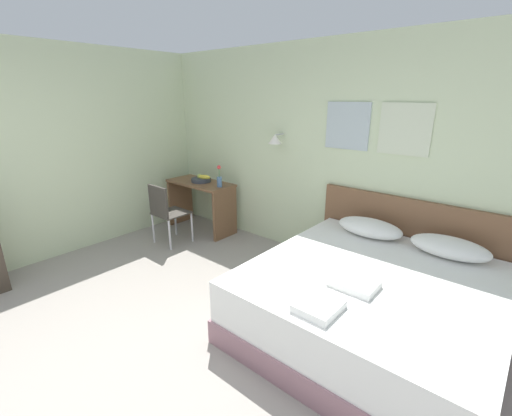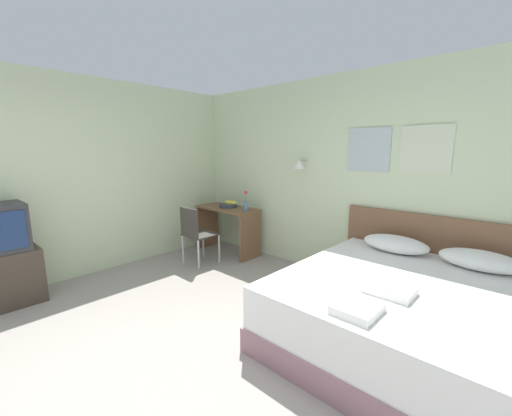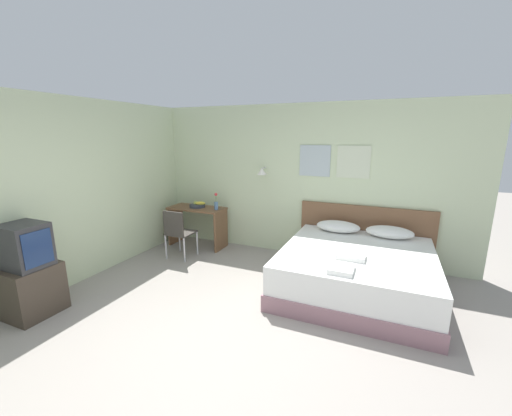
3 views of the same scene
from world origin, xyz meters
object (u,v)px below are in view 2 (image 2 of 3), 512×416
desk_chair (195,231)px  bed (406,316)px  headboard (439,261)px  flower_vase (246,204)px  pillow_left (395,244)px  folded_towel_mid_bed (357,308)px  tv_stand (11,277)px  pillow_right (480,260)px  desk (228,222)px  folded_towel_near_foot (389,290)px  fruit_bowl (229,205)px  television (3,227)px

desk_chair → bed: bearing=-0.1°
headboard → flower_vase: size_ratio=6.71×
pillow_left → desk_chair: desk_chair is taller
folded_towel_mid_bed → tv_stand: folded_towel_mid_bed is taller
pillow_right → desk: 3.44m
bed → folded_towel_near_foot: 0.45m
pillow_left → desk_chair: 2.71m
folded_towel_near_foot → fruit_bowl: size_ratio=1.16×
fruit_bowl → flower_vase: size_ratio=0.97×
desk_chair → fruit_bowl: (-0.06, 0.73, 0.29)m
folded_towel_near_foot → desk_chair: desk_chair is taller
headboard → tv_stand: headboard is taller
fruit_bowl → television: size_ratio=0.59×
bed → tv_stand: 4.11m
desk → bed: bearing=-13.1°
folded_towel_near_foot → desk_chair: 2.95m
bed → fruit_bowl: (-3.04, 0.73, 0.51)m
pillow_left → fruit_bowl: bearing=-179.0°
headboard → pillow_right: size_ratio=3.07×
headboard → pillow_left: size_ratio=3.07×
pillow_right → folded_towel_mid_bed: size_ratio=2.18×
headboard → desk: (-3.05, -0.34, 0.03)m
bed → desk_chair: (-2.98, 0.00, 0.22)m
fruit_bowl → tv_stand: size_ratio=0.50×
pillow_left → flower_vase: bearing=-177.9°
pillow_left → television: television is taller
fruit_bowl → flower_vase: flower_vase is taller
bed → folded_towel_mid_bed: 0.83m
folded_towel_near_foot → fruit_bowl: (-2.99, 1.04, 0.19)m
fruit_bowl → tv_stand: 2.94m
pillow_left → folded_towel_near_foot: pillow_left is taller
headboard → television: (-3.51, -3.18, 0.37)m
pillow_left → desk_chair: bearing=-163.4°
headboard → desk_chair: headboard is taller
pillow_left → headboard: bearing=35.1°
desk → desk_chair: size_ratio=1.24×
bed → flower_vase: size_ratio=6.44×
fruit_bowl → television: 2.90m
pillow_left → folded_towel_near_foot: size_ratio=1.94×
folded_towel_mid_bed → desk: bearing=153.5°
headboard → fruit_bowl: bearing=-174.1°
bed → desk_chair: size_ratio=2.33×
fruit_bowl → tv_stand: fruit_bowl is taller
fruit_bowl → folded_towel_near_foot: bearing=-19.2°
desk → tv_stand: (-0.46, -2.84, -0.22)m
headboard → folded_towel_mid_bed: 1.81m
folded_towel_near_foot → pillow_left: bearing=107.1°
tv_stand → television: television is taller
bed → tv_stand: bearing=-148.8°
desk → television: size_ratio=2.09×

